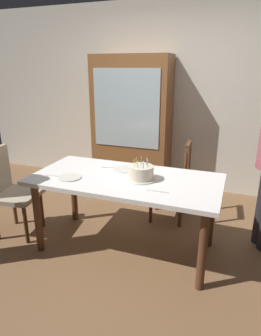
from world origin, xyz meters
The scene contains 12 objects.
ground centered at (0.00, 0.00, 0.00)m, with size 6.40×6.40×0.00m, color brown.
back_wall centered at (0.00, 1.85, 1.30)m, with size 6.40×0.10×2.60m, color silver.
dining_table centered at (0.00, 0.00, 0.67)m, with size 1.76×0.87×0.76m.
birthday_cake centered at (0.15, 0.00, 0.82)m, with size 0.28×0.28×0.20m.
plate_near_celebrant centered at (-0.48, -0.20, 0.76)m, with size 0.22×0.22×0.01m, color silver.
plate_far_side centered at (-0.09, 0.20, 0.76)m, with size 0.22×0.22×0.01m, color silver.
fork_near_celebrant centered at (-0.64, -0.20, 0.76)m, with size 0.18×0.02×0.01m, color silver.
fork_far_side centered at (-0.25, 0.20, 0.76)m, with size 0.18×0.02×0.01m, color silver.
fork_near_guest centered at (0.37, -0.22, 0.76)m, with size 0.18×0.02×0.01m, color silver.
chair_spindle_back centered at (0.28, 0.76, 0.46)m, with size 0.47×0.47×0.95m.
chair_upholstered centered at (-1.27, -0.15, 0.53)m, with size 0.50×0.50×0.95m.
china_cabinet centered at (-0.51, 1.56, 0.95)m, with size 1.10×0.45×1.90m.
Camera 1 is at (0.94, -2.39, 1.74)m, focal length 31.46 mm.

